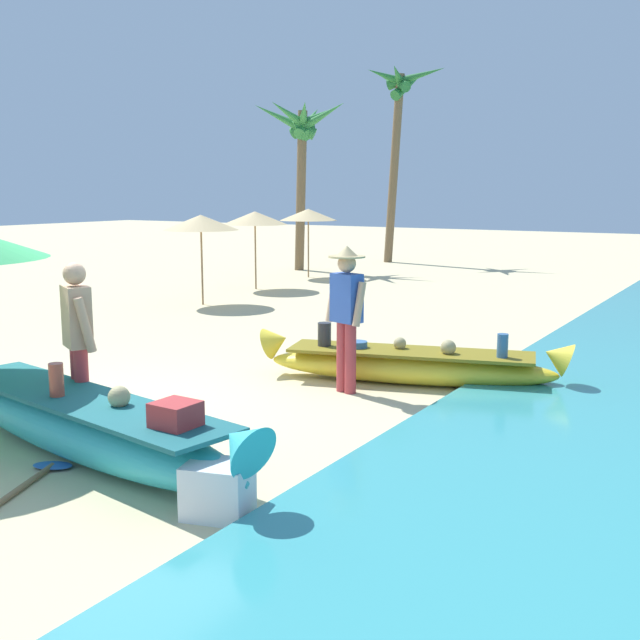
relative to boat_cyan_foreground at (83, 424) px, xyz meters
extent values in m
plane|color=beige|center=(-0.93, 1.27, -0.31)|extent=(80.00, 80.00, 0.00)
ellipsoid|color=#33B2BC|center=(-0.02, 0.00, -0.04)|extent=(4.38, 1.44, 0.54)
cone|color=#33B2BC|center=(2.07, -0.34, 0.28)|extent=(0.48, 0.50, 0.51)
cube|color=#1C6267|center=(-0.02, 0.00, 0.23)|extent=(3.70, 1.34, 0.04)
cube|color=#B73333|center=(1.31, -0.20, 0.34)|extent=(0.34, 0.33, 0.22)
sphere|color=tan|center=(0.48, -0.01, 0.33)|extent=(0.19, 0.19, 0.19)
cylinder|color=#B74C38|center=(-0.23, -0.08, 0.40)|extent=(0.13, 0.13, 0.33)
ellipsoid|color=yellow|center=(1.40, 4.06, -0.11)|extent=(3.70, 1.67, 0.40)
cone|color=yellow|center=(-0.31, 3.57, 0.14)|extent=(0.51, 0.52, 0.49)
cone|color=yellow|center=(3.11, 4.54, 0.14)|extent=(0.51, 0.52, 0.49)
cube|color=olive|center=(1.40, 4.06, 0.09)|extent=(3.15, 1.52, 0.04)
cylinder|color=#386699|center=(2.52, 4.26, 0.25)|extent=(0.13, 0.13, 0.31)
sphere|color=tan|center=(1.88, 4.13, 0.19)|extent=(0.19, 0.19, 0.19)
sphere|color=tan|center=(1.23, 4.11, 0.17)|extent=(0.16, 0.16, 0.16)
cylinder|color=#386699|center=(0.74, 3.87, 0.14)|extent=(0.26, 0.26, 0.10)
cylinder|color=#2D2D33|center=(0.32, 3.75, 0.25)|extent=(0.18, 0.18, 0.32)
cylinder|color=#B2383D|center=(0.99, 3.23, 0.12)|extent=(0.14, 0.14, 0.86)
cylinder|color=#B2383D|center=(0.86, 3.27, 0.12)|extent=(0.14, 0.14, 0.86)
cube|color=#3356B2|center=(0.93, 3.25, 0.84)|extent=(0.41, 0.31, 0.58)
cylinder|color=tan|center=(1.14, 3.17, 0.79)|extent=(0.14, 0.21, 0.53)
cylinder|color=tan|center=(0.70, 3.30, 0.79)|extent=(0.14, 0.21, 0.53)
sphere|color=tan|center=(0.93, 3.25, 1.25)|extent=(0.22, 0.22, 0.22)
cylinder|color=tan|center=(0.93, 3.25, 1.33)|extent=(0.44, 0.44, 0.02)
cone|color=tan|center=(0.93, 3.25, 1.40)|extent=(0.26, 0.26, 0.12)
cylinder|color=#B2383D|center=(-0.60, 0.49, 0.14)|extent=(0.14, 0.14, 0.90)
cylinder|color=#B2383D|center=(-0.48, 0.42, 0.14)|extent=(0.14, 0.14, 0.90)
cube|color=tan|center=(-0.54, 0.46, 0.89)|extent=(0.42, 0.36, 0.60)
cylinder|color=tan|center=(-0.73, 0.58, 0.84)|extent=(0.17, 0.22, 0.55)
cylinder|color=tan|center=(-0.32, 0.37, 0.84)|extent=(0.17, 0.22, 0.55)
sphere|color=tan|center=(-0.54, 0.46, 1.31)|extent=(0.22, 0.22, 0.22)
cylinder|color=#8E6B47|center=(-5.23, 7.94, 0.64)|extent=(0.04, 0.04, 1.90)
cone|color=tan|center=(-5.23, 7.94, 1.44)|extent=(1.60, 1.60, 0.32)
cylinder|color=#8E6B47|center=(-5.82, 10.68, 0.64)|extent=(0.04, 0.04, 1.90)
cone|color=tan|center=(-5.82, 10.68, 1.44)|extent=(1.60, 1.60, 0.32)
cylinder|color=#8E6B47|center=(-6.07, 13.53, 0.64)|extent=(0.04, 0.04, 1.90)
cone|color=tan|center=(-6.07, 13.53, 1.44)|extent=(1.60, 1.60, 0.32)
cylinder|color=brown|center=(-6.03, 18.86, 2.77)|extent=(0.64, 0.28, 6.18)
cone|color=#287033|center=(-5.32, 18.93, 5.73)|extent=(2.01, 0.62, 0.78)
cone|color=#287033|center=(-5.75, 19.34, 5.57)|extent=(0.70, 1.74, 1.19)
cone|color=#287033|center=(-6.28, 19.16, 5.68)|extent=(1.77, 1.38, 0.93)
cone|color=#287033|center=(-6.15, 18.59, 5.73)|extent=(1.35, 1.29, 0.77)
cone|color=#287033|center=(-5.76, 18.48, 5.71)|extent=(0.70, 1.50, 0.83)
cylinder|color=brown|center=(-7.31, 15.10, 2.06)|extent=(0.43, 0.28, 4.76)
cone|color=#337F3D|center=(-6.72, 15.14, 4.19)|extent=(1.88, 0.48, 1.14)
cone|color=#337F3D|center=(-6.96, 15.39, 4.25)|extent=(1.28, 1.30, 0.94)
cone|color=#337F3D|center=(-7.30, 15.55, 4.16)|extent=(0.58, 1.61, 1.16)
cone|color=#337F3D|center=(-7.63, 15.27, 4.14)|extent=(1.49, 0.89, 1.18)
cone|color=#337F3D|center=(-7.72, 14.85, 4.17)|extent=(1.89, 1.22, 1.19)
cone|color=#337F3D|center=(-7.30, 14.60, 4.25)|extent=(0.59, 1.89, 0.99)
cone|color=#337F3D|center=(-6.98, 14.75, 4.25)|extent=(1.24, 1.53, 0.95)
cube|color=silver|center=(1.86, -0.38, -0.11)|extent=(0.57, 0.50, 0.41)
cylinder|color=#8E6B47|center=(0.26, -1.02, -0.28)|extent=(0.59, 1.34, 0.05)
ellipsoid|color=#2D60B7|center=(-0.01, -0.35, -0.28)|extent=(0.41, 0.32, 0.03)
camera|label=1|loc=(5.34, -4.62, 2.11)|focal=42.98mm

